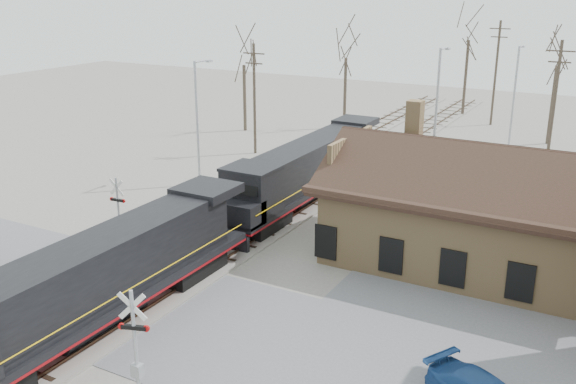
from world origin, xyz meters
name	(u,v)px	position (x,y,z in m)	size (l,w,h in m)	color
ground	(138,306)	(0.00, 0.00, 0.00)	(140.00, 140.00, 0.00)	gray
road	(138,305)	(0.00, 0.00, 0.01)	(60.00, 9.00, 0.03)	#5C5C61
track_main	(296,207)	(0.00, 15.00, 0.07)	(3.40, 90.00, 0.24)	gray
track_siding	(237,196)	(-4.50, 15.00, 0.07)	(3.40, 90.00, 0.24)	gray
depot	(475,219)	(11.99, 12.00, 2.41)	(15.20, 9.31, 7.90)	#A28153
locomotive_lead	(84,288)	(0.00, -2.97, 2.18)	(2.79, 18.70, 4.15)	black
locomotive_trailing	(303,172)	(0.00, 16.00, 2.18)	(2.79, 18.70, 3.93)	black
crossbuck_near	(135,346)	(4.38, -4.92, 1.89)	(1.11, 0.45, 4.01)	#A5A8AD
crossbuck_far	(118,211)	(-6.12, 5.48, 1.75)	(1.05, 0.28, 3.67)	#A5A8AD
streetlight_a	(198,117)	(-8.44, 16.26, 4.94)	(0.25, 2.04, 8.80)	#A5A8AD
streetlight_b	(437,114)	(6.59, 22.69, 5.45)	(0.25, 2.04, 9.82)	#A5A8AD
streetlight_c	(514,96)	(9.44, 34.91, 5.08)	(0.25, 2.04, 9.09)	#A5A8AD
utility_pole_a	(254,97)	(-9.68, 25.72, 4.80)	(2.00, 0.24, 9.17)	#382D23
utility_pole_b	(496,71)	(5.39, 47.12, 5.41)	(2.00, 0.24, 10.37)	#382D23
utility_pole_c	(554,105)	(12.85, 31.85, 5.18)	(2.00, 0.24, 9.91)	#382D23
tree_a	(244,54)	(-15.22, 32.81, 7.39)	(4.24, 4.24, 10.38)	#382D23
tree_b	(346,46)	(-7.21, 38.67, 8.02)	(4.60, 4.60, 11.26)	#382D23
tree_c	(470,27)	(1.54, 50.88, 9.36)	(5.36, 5.36, 13.13)	#382D23
tree_d	(559,52)	(11.66, 41.35, 8.13)	(4.66, 4.66, 11.41)	#382D23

